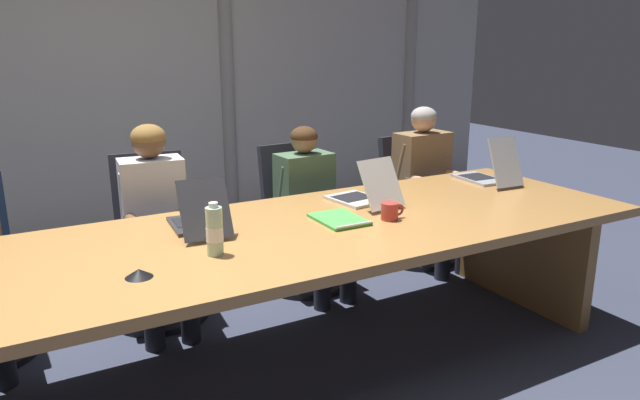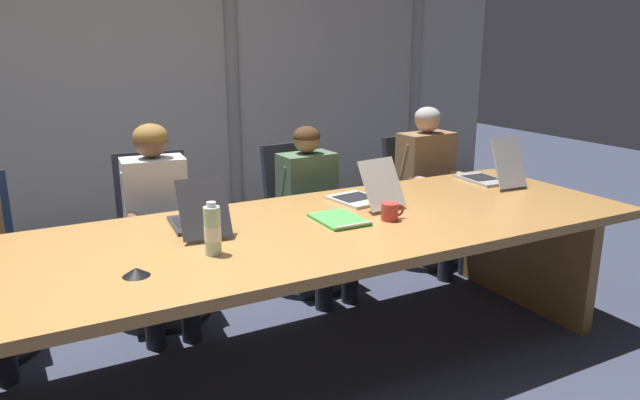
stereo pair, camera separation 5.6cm
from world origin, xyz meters
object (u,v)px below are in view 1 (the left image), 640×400
laptop_center (198,219)px  spiral_notepad (339,219)px  laptop_right_mid (363,194)px  office_chair_right_end (416,213)px  person_right_end (429,178)px  person_right_mid (312,201)px  laptop_right_end (487,173)px  conference_mic_left_side (139,273)px  office_chair_center (156,257)px  office_chair_right_mid (302,233)px  water_bottle_primary (215,231)px  person_center (156,215)px  coffee_mug_near (390,211)px

laptop_center → spiral_notepad: laptop_center is taller
laptop_right_mid → office_chair_right_end: 1.32m
person_right_end → spiral_notepad: bearing=-59.9°
person_right_mid → laptop_right_end: bearing=58.3°
laptop_center → conference_mic_left_side: laptop_center is taller
office_chair_center → spiral_notepad: office_chair_center is taller
office_chair_right_end → office_chair_center: bearing=-98.5°
laptop_center → office_chair_right_mid: (0.96, 0.76, -0.45)m
laptop_right_mid → office_chair_center: laptop_right_mid is taller
person_right_end → office_chair_center: bearing=-97.3°
spiral_notepad → water_bottle_primary: bearing=-167.2°
person_right_mid → water_bottle_primary: (-1.00, -0.96, 0.23)m
office_chair_right_mid → office_chair_right_end: 1.00m
office_chair_right_mid → person_center: size_ratio=0.81×
person_center → water_bottle_primary: bearing=5.9°
laptop_right_mid → coffee_mug_near: bearing=163.8°
person_right_mid → conference_mic_left_side: (-1.35, -1.06, 0.14)m
laptop_center → office_chair_right_end: (1.96, 0.76, -0.45)m
laptop_right_end → laptop_right_mid: bearing=95.4°
laptop_right_end → office_chair_right_end: bearing=3.3°
coffee_mug_near → laptop_right_mid: bearing=81.4°
office_chair_center → spiral_notepad: (0.73, -0.97, 0.39)m
laptop_right_end → person_right_mid: person_right_mid is taller
coffee_mug_near → office_chair_center: bearing=131.9°
water_bottle_primary → person_right_mid: bearing=43.9°
coffee_mug_near → water_bottle_primary: bearing=-176.9°
coffee_mug_near → spiral_notepad: 0.27m
person_center → coffee_mug_near: bearing=51.9°
laptop_right_mid → person_right_mid: 0.61m
laptop_right_mid → office_chair_center: (-1.02, 0.75, -0.44)m
laptop_right_mid → laptop_right_end: bearing=-95.8°
laptop_right_mid → laptop_right_end: 0.99m
laptop_right_mid → water_bottle_primary: bearing=103.0°
office_chair_center → person_center: size_ratio=0.83×
person_right_mid → person_center: bearing=-93.6°
office_chair_center → person_right_end: person_right_end is taller
person_center → person_right_end: 2.00m
laptop_right_mid → office_chair_right_end: size_ratio=0.49×
laptop_right_mid → spiral_notepad: 0.37m
spiral_notepad → person_center: bearing=132.7°
laptop_right_mid → person_right_end: person_right_end is taller
person_center → conference_mic_left_side: size_ratio=10.83×
office_chair_right_mid → person_right_mid: person_right_mid is taller
office_chair_right_end → laptop_right_mid: bearing=-61.5°
office_chair_center → water_bottle_primary: 1.23m
laptop_center → office_chair_right_end: bearing=-64.3°
laptop_center → person_right_end: (1.94, 0.60, -0.13)m
conference_mic_left_side → laptop_right_mid: bearing=19.2°
laptop_right_end → coffee_mug_near: (-1.04, -0.36, -0.02)m
laptop_right_mid → office_chair_center: size_ratio=0.47×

